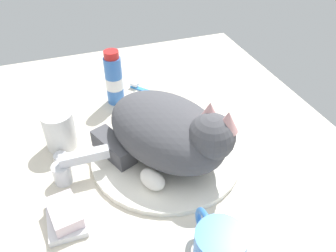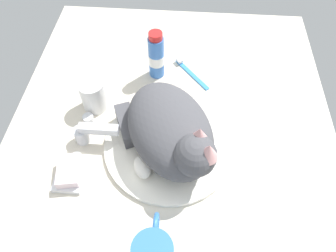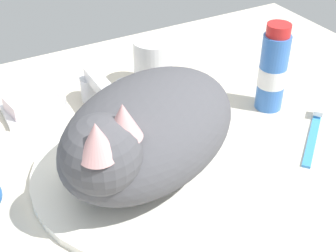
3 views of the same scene
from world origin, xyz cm
name	(u,v)px [view 2 (image 2 of 3)]	position (x,y,z in cm)	size (l,w,h in cm)	color
ground_plane	(169,149)	(0.00, 0.00, -1.50)	(110.00, 82.50, 3.00)	beige
sink_basin	(170,144)	(0.00, 0.00, 0.58)	(31.50, 31.50, 1.15)	white
faucet	(87,134)	(0.00, 19.79, 2.77)	(14.56, 11.19, 6.16)	silver
cat	(171,132)	(-1.14, -0.49, 7.58)	(32.16, 28.39, 15.22)	#4C4C51
rinse_cup	(94,95)	(11.00, 20.37, 4.26)	(6.60, 6.60, 8.52)	white
soap_dish	(71,174)	(-9.76, 21.83, 0.60)	(9.00, 6.40, 1.20)	white
soap_bar	(69,171)	(-9.76, 21.83, 2.34)	(7.55, 4.73, 2.28)	silver
toothpaste_bottle	(156,56)	(24.17, 5.43, 6.66)	(4.39, 4.39, 14.26)	#3870C6
toothbrush	(190,72)	(25.16, -4.07, 0.52)	(11.86, 10.22, 1.60)	#388CD8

